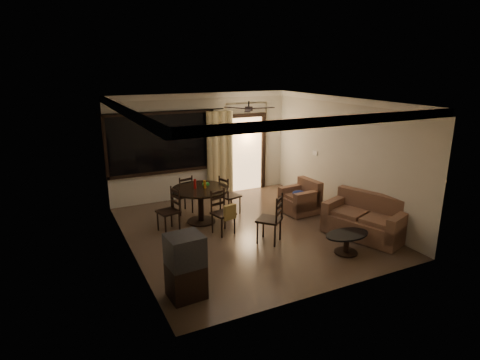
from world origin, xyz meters
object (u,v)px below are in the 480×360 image
dining_chair_east (230,203)px  armchair (301,200)px  dining_table (201,195)px  dining_chair_west (169,219)px  side_chair (270,228)px  coffee_table (347,240)px  dining_chair_south (224,220)px  dining_chair_north (183,202)px  tv_cabinet (186,266)px  sofa (366,221)px

dining_chair_east → armchair: size_ratio=1.15×
dining_table → dining_chair_west: dining_table is taller
dining_table → side_chair: size_ratio=1.26×
dining_chair_east → side_chair: (0.05, -1.84, 0.02)m
dining_chair_west → armchair: size_ratio=1.15×
coffee_table → dining_chair_east: bearing=111.0°
dining_table → dining_chair_south: size_ratio=1.37×
coffee_table → side_chair: 1.53m
dining_chair_north → tv_cabinet: (-1.13, -3.58, 0.24)m
coffee_table → dining_chair_north: bearing=121.2°
dining_chair_east → dining_chair_north: bearing=46.8°
sofa → dining_chair_north: bearing=114.7°
dining_table → armchair: bearing=-11.4°
dining_chair_east → side_chair: size_ratio=0.92×
dining_chair_east → sofa: bearing=-154.0°
dining_chair_south → sofa: (2.65, -1.44, 0.04)m
tv_cabinet → coffee_table: tv_cabinet is taller
dining_chair_south → tv_cabinet: tv_cabinet is taller
dining_chair_west → side_chair: (1.68, -1.45, 0.02)m
dining_chair_south → dining_chair_west: bearing=134.3°
dining_chair_north → tv_cabinet: bearing=59.1°
side_chair → coffee_table: bearing=93.1°
coffee_table → dining_chair_west: bearing=137.3°
dining_table → dining_chair_west: bearing=-166.5°
armchair → coffee_table: bearing=-106.4°
dining_table → dining_chair_east: 0.91m
dining_chair_north → coffee_table: bearing=107.8°
dining_table → coffee_table: size_ratio=1.42×
dining_chair_south → coffee_table: 2.58m
dining_table → side_chair: bearing=-62.4°
sofa → armchair: (-0.41, 1.78, -0.02)m
dining_chair_east → sofa: size_ratio=0.52×
tv_cabinet → coffee_table: bearing=-2.4°
dining_chair_north → tv_cabinet: tv_cabinet is taller
armchair → dining_table: bearing=164.7°
dining_chair_west → side_chair: side_chair is taller
dining_table → dining_chair_south: 0.92m
armchair → sofa: bearing=-81.0°
sofa → side_chair: size_ratio=1.77×
dining_table → dining_chair_south: bearing=-76.7°
tv_cabinet → armchair: size_ratio=1.25×
dining_chair_north → armchair: (2.62, -1.26, 0.04)m
dining_chair_west → dining_chair_east: (1.63, 0.39, 0.00)m
side_chair → sofa: bearing=120.9°
dining_table → dining_chair_north: 0.86m
dining_chair_east → dining_chair_west: bearing=90.0°
dining_chair_south → side_chair: bearing=-64.1°
dining_chair_north → armchair: size_ratio=1.15×
dining_chair_east → dining_table: bearing=89.9°
dining_chair_north → dining_chair_south: bearing=90.0°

